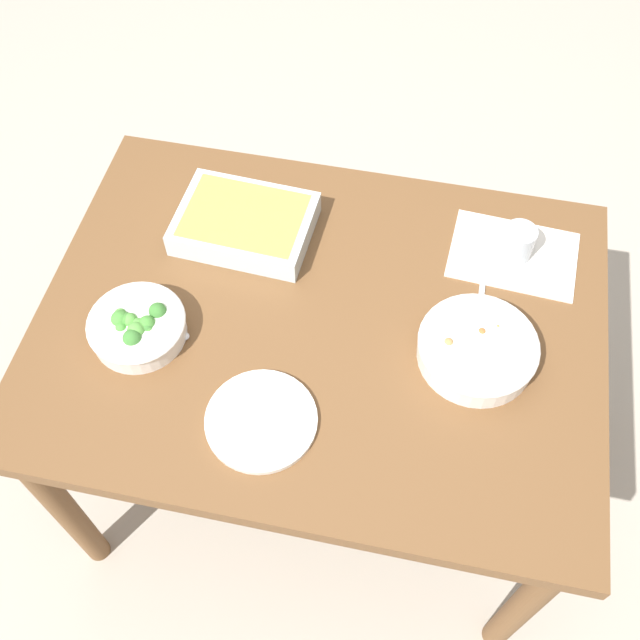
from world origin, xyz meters
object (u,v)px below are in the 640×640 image
(spoon_by_stew, at_px, (480,305))
(spoon_by_broccoli, at_px, (160,335))
(side_plate, at_px, (261,420))
(drink_cup, at_px, (517,245))
(broccoli_bowl, at_px, (137,326))
(baking_dish, at_px, (245,223))
(stew_bowl, at_px, (477,349))

(spoon_by_stew, distance_m, spoon_by_broccoli, 0.68)
(side_plate, relative_size, spoon_by_broccoli, 1.25)
(side_plate, bearing_deg, drink_cup, 48.50)
(side_plate, xyz_separation_m, spoon_by_broccoli, (-0.25, 0.15, -0.00))
(broccoli_bowl, relative_size, spoon_by_stew, 1.16)
(drink_cup, height_order, spoon_by_stew, drink_cup)
(baking_dish, height_order, side_plate, baking_dish)
(drink_cup, relative_size, side_plate, 0.39)
(drink_cup, distance_m, spoon_by_broccoli, 0.80)
(stew_bowl, bearing_deg, spoon_by_broccoli, -172.79)
(broccoli_bowl, relative_size, side_plate, 0.93)
(broccoli_bowl, distance_m, spoon_by_broccoli, 0.05)
(broccoli_bowl, bearing_deg, spoon_by_broccoli, 7.34)
(drink_cup, relative_size, spoon_by_stew, 0.49)
(side_plate, bearing_deg, spoon_by_broccoli, 149.70)
(baking_dish, height_order, spoon_by_broccoli, baking_dish)
(stew_bowl, distance_m, broccoli_bowl, 0.70)
(drink_cup, xyz_separation_m, spoon_by_stew, (-0.06, -0.15, -0.03))
(spoon_by_broccoli, bearing_deg, baking_dish, 71.59)
(broccoli_bowl, height_order, side_plate, broccoli_bowl)
(baking_dish, xyz_separation_m, drink_cup, (0.61, 0.06, 0.00))
(drink_cup, bearing_deg, broccoli_bowl, -153.77)
(spoon_by_stew, bearing_deg, stew_bowl, -90.16)
(stew_bowl, xyz_separation_m, spoon_by_stew, (0.00, 0.13, -0.03))
(spoon_by_broccoli, bearing_deg, spoon_by_stew, 18.01)
(broccoli_bowl, bearing_deg, baking_dish, 65.16)
(stew_bowl, distance_m, drink_cup, 0.29)
(broccoli_bowl, distance_m, side_plate, 0.33)
(side_plate, bearing_deg, broccoli_bowl, 154.26)
(stew_bowl, xyz_separation_m, baking_dish, (-0.55, 0.23, 0.00))
(drink_cup, bearing_deg, spoon_by_stew, -111.64)
(drink_cup, distance_m, spoon_by_stew, 0.17)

